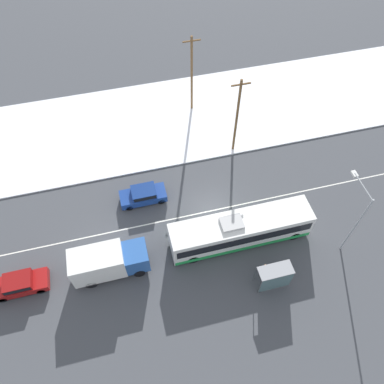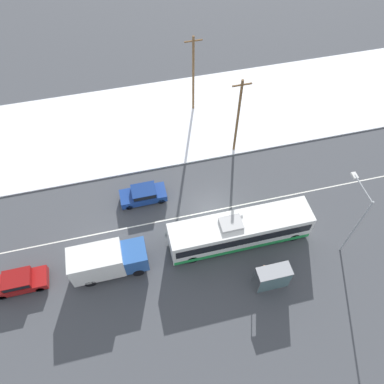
{
  "view_description": "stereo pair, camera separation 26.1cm",
  "coord_description": "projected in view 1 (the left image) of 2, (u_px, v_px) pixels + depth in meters",
  "views": [
    {
      "loc": [
        -6.31,
        -17.78,
        28.93
      ],
      "look_at": [
        -1.43,
        1.53,
        1.4
      ],
      "focal_mm": 35.0,
      "sensor_mm": 36.0,
      "label": 1
    },
    {
      "loc": [
        -6.05,
        -17.84,
        28.93
      ],
      "look_at": [
        -1.43,
        1.53,
        1.4
      ],
      "focal_mm": 35.0,
      "sensor_mm": 36.0,
      "label": 2
    }
  ],
  "objects": [
    {
      "name": "sedan_car",
      "position": [
        143.0,
        195.0,
        34.53
      ],
      "size": [
        4.25,
        1.8,
        1.49
      ],
      "rotation": [
        0.0,
        0.0,
        3.14
      ],
      "color": "navy",
      "rests_on": "ground_plane"
    },
    {
      "name": "city_bus",
      "position": [
        240.0,
        230.0,
        31.5
      ],
      "size": [
        12.04,
        2.57,
        3.14
      ],
      "color": "white",
      "rests_on": "ground_plane"
    },
    {
      "name": "parked_car_near_truck",
      "position": [
        20.0,
        283.0,
        29.49
      ],
      "size": [
        4.19,
        1.8,
        1.48
      ],
      "color": "maroon",
      "rests_on": "ground_plane"
    },
    {
      "name": "ground_plane",
      "position": [
        211.0,
        211.0,
        34.45
      ],
      "size": [
        120.0,
        120.0,
        0.0
      ],
      "primitive_type": "plane",
      "color": "#424449"
    },
    {
      "name": "lane_marking_center",
      "position": [
        211.0,
        211.0,
        34.45
      ],
      "size": [
        60.0,
        0.12,
        0.0
      ],
      "color": "silver",
      "rests_on": "ground_plane"
    },
    {
      "name": "utility_pole_roadside",
      "position": [
        237.0,
        116.0,
        35.21
      ],
      "size": [
        1.8,
        0.24,
        8.76
      ],
      "color": "brown",
      "rests_on": "ground_plane"
    },
    {
      "name": "box_truck",
      "position": [
        108.0,
        262.0,
        29.69
      ],
      "size": [
        6.09,
        2.3,
        2.96
      ],
      "color": "silver",
      "rests_on": "ground_plane"
    },
    {
      "name": "bus_shelter",
      "position": [
        276.0,
        277.0,
        28.88
      ],
      "size": [
        2.69,
        1.2,
        2.4
      ],
      "color": "gray",
      "rests_on": "ground_plane"
    },
    {
      "name": "pedestrian_at_stop",
      "position": [
        264.0,
        269.0,
        29.96
      ],
      "size": [
        0.61,
        0.27,
        1.71
      ],
      "color": "#23232D",
      "rests_on": "ground_plane"
    },
    {
      "name": "snow_lot",
      "position": [
        180.0,
        117.0,
        41.64
      ],
      "size": [
        80.0,
        13.27,
        0.12
      ],
      "color": "white",
      "rests_on": "ground_plane"
    },
    {
      "name": "utility_pole_snowlot",
      "position": [
        192.0,
        74.0,
        38.78
      ],
      "size": [
        1.8,
        0.24,
        8.97
      ],
      "color": "brown",
      "rests_on": "ground_plane"
    },
    {
      "name": "streetlamp",
      "position": [
        356.0,
        213.0,
        28.75
      ],
      "size": [
        0.36,
        2.95,
        7.33
      ],
      "color": "#9EA3A8",
      "rests_on": "ground_plane"
    }
  ]
}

